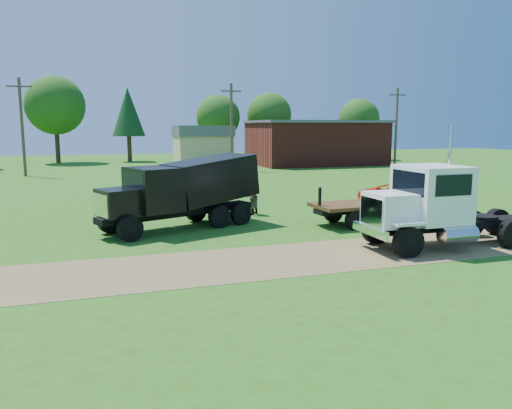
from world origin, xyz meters
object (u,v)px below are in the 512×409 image
object	(u,v)px
black_dump_truck	(185,188)
flatbed_trailer	(385,206)
orange_pickup	(412,199)
white_semi_tractor	(433,206)

from	to	relation	value
black_dump_truck	flatbed_trailer	size ratio (longest dim) A/B	1.04
orange_pickup	flatbed_trailer	size ratio (longest dim) A/B	0.76
white_semi_tractor	flatbed_trailer	distance (m)	5.05
white_semi_tractor	black_dump_truck	bearing A→B (deg)	142.25
black_dump_truck	flatbed_trailer	xyz separation A→B (m)	(9.39, -1.82, -1.02)
orange_pickup	flatbed_trailer	bearing A→B (deg)	144.68
white_semi_tractor	black_dump_truck	size ratio (longest dim) A/B	1.01
black_dump_truck	orange_pickup	world-z (taller)	black_dump_truck
flatbed_trailer	orange_pickup	bearing A→B (deg)	30.13
white_semi_tractor	orange_pickup	xyz separation A→B (m)	(3.93, 6.77, -0.82)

